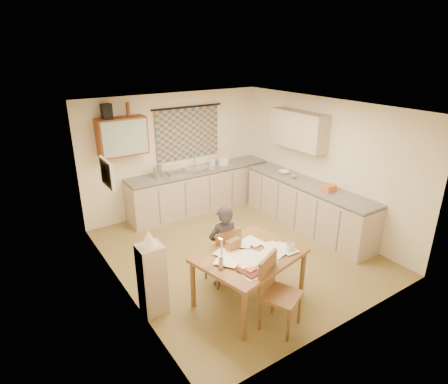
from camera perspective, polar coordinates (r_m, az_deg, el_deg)
floor at (r=6.64m, az=1.94°, el=-9.13°), size 4.00×4.50×0.02m
ceiling at (r=5.79m, az=2.26°, el=12.90°), size 4.00×4.50×0.02m
wall_back at (r=7.96m, az=-7.46°, el=5.81°), size 4.00×0.02×2.50m
wall_front at (r=4.62m, az=18.74°, el=-7.06°), size 4.00×0.02×2.50m
wall_left at (r=5.27m, az=-16.01°, el=-3.12°), size 0.02×4.50×2.50m
wall_right at (r=7.40m, az=14.89°, el=4.07°), size 0.02×4.50×2.50m
window_blind at (r=7.96m, az=-5.52°, el=8.87°), size 1.45×0.03×1.05m
curtain_rod at (r=7.84m, az=-5.59°, el=12.77°), size 1.60×0.04×0.04m
wall_cabinet at (r=7.24m, az=-15.26°, el=8.18°), size 0.90×0.34×0.70m
wall_cabinet_glass at (r=7.08m, az=-14.80°, el=7.94°), size 0.84×0.02×0.64m
upper_cabinet_right at (r=7.49m, az=11.26°, el=9.33°), size 0.34×1.30×0.70m
framed_print at (r=5.48m, az=-17.42°, el=2.73°), size 0.04×0.50×0.40m
print_canvas at (r=5.49m, az=-17.17°, el=2.78°), size 0.01×0.42×0.32m
counter_back at (r=8.15m, az=-3.29°, el=0.44°), size 3.30×0.62×0.92m
counter_right at (r=7.47m, az=12.52°, el=-2.08°), size 0.62×2.95×0.92m
stove at (r=7.02m, az=16.99°, el=-4.28°), size 0.56×0.56×0.87m
sink at (r=7.99m, az=-3.64°, el=3.24°), size 0.57×0.47×0.10m
tap at (r=8.07m, az=-4.51°, el=4.75°), size 0.04×0.04×0.28m
dish_rack at (r=7.71m, az=-7.36°, el=2.98°), size 0.37×0.33×0.06m
kettle at (r=7.53m, az=-10.10°, el=3.08°), size 0.23×0.23×0.24m
mixing_bowl at (r=8.25m, az=-0.10°, el=4.75°), size 0.28×0.28×0.16m
soap_bottle at (r=8.15m, az=-1.83°, el=4.67°), size 0.13×0.13×0.20m
bowl at (r=7.77m, az=9.11°, el=3.00°), size 0.39×0.39×0.06m
orange_bag at (r=6.97m, az=15.79°, el=0.57°), size 0.23×0.17×0.12m
fruit_orange at (r=7.49m, az=10.61°, el=2.38°), size 0.10×0.10×0.10m
speaker at (r=7.08m, az=-17.47°, el=11.64°), size 0.16×0.20×0.26m
bottle_green at (r=7.11m, az=-16.86°, el=11.74°), size 0.08×0.08×0.26m
bottle_brown at (r=7.20m, az=-14.44°, el=12.09°), size 0.08×0.08×0.26m
dining_table at (r=5.32m, az=3.83°, el=-12.81°), size 1.56×1.31×0.75m
chair_far at (r=5.75m, az=-0.26°, el=-10.97°), size 0.43×0.43×0.92m
chair_near at (r=4.98m, az=8.35°, el=-16.85°), size 0.58×0.58×0.98m
person at (r=5.50m, az=-0.08°, el=-8.33°), size 0.55×0.43×1.27m
shelf_stand at (r=5.13m, az=-10.89°, el=-12.95°), size 0.32×0.30×1.01m
lampshade at (r=4.81m, az=-11.40°, el=-6.90°), size 0.20×0.20×0.22m
letter_rack at (r=5.16m, az=1.42°, el=-8.01°), size 0.23×0.14×0.16m
mug at (r=5.24m, az=10.01°, el=-8.25°), size 0.17×0.17×0.10m
magazine at (r=4.67m, az=2.94°, el=-12.49°), size 0.30×0.34×0.03m
book at (r=4.80m, az=2.03°, el=-11.45°), size 0.36×0.39×0.02m
orange_box at (r=4.74m, az=4.18°, el=-11.83°), size 0.14×0.11×0.04m
eyeglasses at (r=5.07m, az=7.47°, el=-9.76°), size 0.13×0.05×0.02m
candle_holder at (r=4.76m, az=-0.45°, el=-10.65°), size 0.07×0.07×0.18m
candle at (r=4.68m, az=-0.36°, el=-8.36°), size 0.03×0.03×0.22m
candle_flame at (r=4.62m, az=-0.68°, el=-7.08°), size 0.02×0.02×0.02m
papers at (r=5.07m, az=4.34°, el=-9.53°), size 1.16×0.96×0.03m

